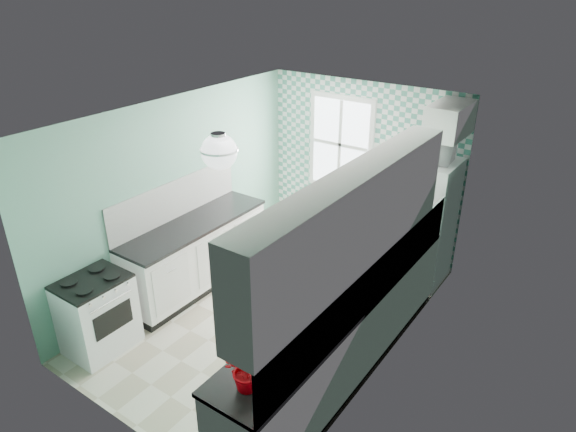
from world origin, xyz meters
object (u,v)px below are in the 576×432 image
Objects in this scene: stove at (97,313)px; microwave at (430,148)px; fruit_bowl at (270,365)px; potted_plant at (249,370)px; fridge at (421,221)px; ceiling_light at (219,151)px; sink at (386,258)px.

microwave reaches higher than stove.
potted_plant is at bearing -90.00° from fruit_bowl.
fridge reaches higher than potted_plant.
fruit_bowl is 0.50× the size of microwave.
ceiling_light is 2.87m from microwave.
fridge is 3.05× the size of microwave.
microwave is (0.00, 0.00, 1.01)m from fridge.
stove is 2.51m from potted_plant.
potted_plant reaches higher than stove.
fridge is at bearing 50.45° from microwave.
ceiling_light is at bearing 145.26° from fruit_bowl.
fruit_bowl is at bearing 88.13° from microwave.
sink is 2.44m from potted_plant.
potted_plant is at bearing -89.09° from sink.
stove is (-1.20, -0.82, -1.87)m from ceiling_light.
microwave is at bearing 66.95° from ceiling_light.
fridge is 3.44m from fruit_bowl.
sink is (0.09, -1.28, 0.07)m from fridge.
fruit_bowl is 0.77× the size of potted_plant.
fridge is (1.11, 2.61, -1.47)m from ceiling_light.
sink is at bearing 89.91° from fruit_bowl.
fridge is 4.69× the size of potted_plant.
stove is at bearing 179.68° from fruit_bowl.
sink is at bearing 90.82° from microwave.
ceiling_light reaches higher than potted_plant.
sink is (2.40, 2.15, 0.47)m from stove.
fruit_bowl is (1.20, -0.83, -1.35)m from ceiling_light.
microwave reaches higher than fruit_bowl.
ceiling_light reaches higher than fridge.
sink is at bearing 45.63° from stove.
fruit_bowl is at bearing 3.48° from stove.
potted_plant is at bearing -42.60° from ceiling_light.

